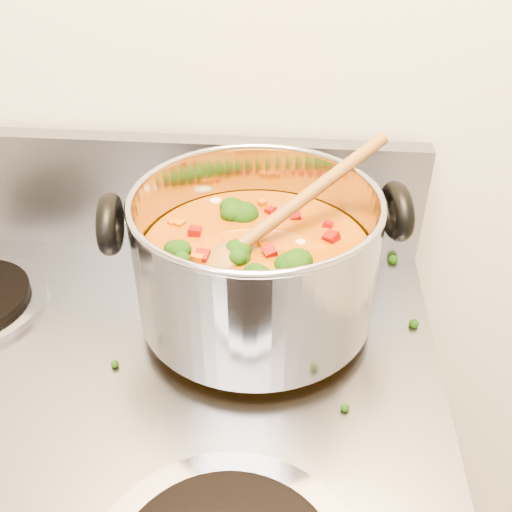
{
  "coord_description": "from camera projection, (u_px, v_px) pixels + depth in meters",
  "views": [
    {
      "loc": [
        0.24,
        0.81,
        1.37
      ],
      "look_at": [
        0.2,
        1.32,
        1.01
      ],
      "focal_mm": 40.0,
      "sensor_mm": 36.0,
      "label": 1
    }
  ],
  "objects": [
    {
      "name": "stockpot",
      "position": [
        256.0,
        260.0,
        0.63
      ],
      "size": [
        0.33,
        0.27,
        0.16
      ],
      "rotation": [
        0.0,
        0.0,
        0.18
      ],
      "color": "#ABABB3",
      "rests_on": "electric_range"
    },
    {
      "name": "wooden_spoon",
      "position": [
        266.0,
        227.0,
        0.62
      ],
      "size": [
        0.22,
        0.19,
        0.11
      ],
      "rotation": [
        0.0,
        0.0,
        0.69
      ],
      "color": "brown",
      "rests_on": "stockpot"
    },
    {
      "name": "cooktop_crumbs",
      "position": [
        258.0,
        311.0,
        0.69
      ],
      "size": [
        0.27,
        0.36,
        0.01
      ],
      "color": "black",
      "rests_on": "electric_range"
    }
  ]
}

